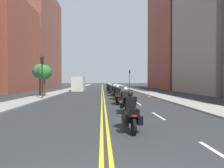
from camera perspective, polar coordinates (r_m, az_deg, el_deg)
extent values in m
plane|color=#2B2F32|center=(51.06, -2.78, -1.33)|extent=(264.00, 264.00, 0.00)
cube|color=#939698|center=(51.59, -11.16, -1.26)|extent=(2.69, 144.00, 0.12)
cube|color=#999B94|center=(51.62, 5.60, -1.25)|extent=(2.69, 144.00, 0.12)
cube|color=yellow|center=(51.06, -2.91, -1.33)|extent=(0.12, 132.00, 0.01)
cube|color=yellow|center=(51.06, -2.64, -1.33)|extent=(0.12, 132.00, 0.01)
cube|color=silver|center=(6.27, 29.39, -17.67)|extent=(0.14, 2.40, 0.01)
cube|color=silver|center=(11.64, 13.21, -8.94)|extent=(0.14, 2.40, 0.01)
cube|color=silver|center=(17.43, 7.70, -5.65)|extent=(0.14, 2.40, 0.01)
cube|color=silver|center=(23.32, 4.98, -3.98)|extent=(0.14, 2.40, 0.01)
cube|color=silver|center=(29.26, 3.37, -2.99)|extent=(0.14, 2.40, 0.01)
cube|color=silver|center=(35.22, 2.30, -2.33)|extent=(0.14, 2.40, 0.01)
cube|color=silver|center=(41.19, 1.55, -1.86)|extent=(0.14, 2.40, 0.01)
cube|color=silver|center=(47.17, 0.98, -1.51)|extent=(0.14, 2.40, 0.01)
cube|color=silver|center=(53.15, 0.54, -1.24)|extent=(0.14, 2.40, 0.01)
cube|color=silver|center=(59.14, 0.20, -1.02)|extent=(0.14, 2.40, 0.01)
cube|color=brown|center=(41.42, -29.75, 9.48)|extent=(9.64, 14.79, 16.51)
cube|color=#9D948B|center=(36.61, 27.26, 14.81)|extent=(7.90, 14.92, 21.71)
cube|color=brown|center=(59.97, -20.72, 11.61)|extent=(8.68, 21.91, 26.39)
cube|color=#2D3847|center=(60.56, -24.63, 5.18)|extent=(0.04, 18.41, 0.90)
cube|color=#2D3847|center=(63.35, -24.72, 18.39)|extent=(0.04, 18.41, 0.90)
cube|color=#94483D|center=(53.96, 17.91, 13.01)|extent=(9.70, 19.89, 26.69)
cube|color=#2D3847|center=(54.86, 22.66, 5.73)|extent=(0.04, 16.71, 0.90)
cube|color=#2D3847|center=(55.97, 22.70, 13.24)|extent=(0.04, 16.71, 0.90)
cube|color=#2D3847|center=(57.99, 22.75, 20.34)|extent=(0.04, 16.71, 0.90)
cylinder|color=black|center=(8.85, 4.36, -10.05)|extent=(0.13, 0.62, 0.61)
cylinder|color=black|center=(7.43, 6.29, -12.19)|extent=(0.13, 0.62, 0.61)
cube|color=silver|center=(8.80, 4.37, -7.95)|extent=(0.15, 0.33, 0.04)
cube|color=black|center=(8.08, 5.24, -9.08)|extent=(0.36, 1.14, 0.40)
cube|color=black|center=(7.40, 6.19, -8.28)|extent=(0.41, 0.38, 0.28)
cube|color=red|center=(7.23, 6.48, -9.15)|extent=(0.20, 0.04, 0.06)
cube|color=black|center=(7.63, 3.75, -10.45)|extent=(0.22, 0.45, 0.32)
cube|color=black|center=(7.73, 7.92, -10.30)|extent=(0.22, 0.45, 0.32)
cube|color=#B2C1CC|center=(8.49, 4.67, -6.01)|extent=(0.36, 0.14, 0.36)
cube|color=black|center=(7.97, 5.31, -5.71)|extent=(0.41, 0.28, 0.57)
cylinder|color=black|center=(8.07, 3.44, -5.26)|extent=(0.11, 0.28, 0.45)
cylinder|color=black|center=(8.15, 6.79, -5.20)|extent=(0.11, 0.28, 0.45)
sphere|color=black|center=(7.96, 5.28, -2.64)|extent=(0.26, 0.26, 0.26)
cylinder|color=black|center=(13.27, 3.73, -6.26)|extent=(0.17, 0.67, 0.67)
cylinder|color=black|center=(11.64, 4.19, -7.27)|extent=(0.17, 0.67, 0.67)
cube|color=silver|center=(13.23, 3.74, -4.74)|extent=(0.16, 0.33, 0.04)
cube|color=black|center=(12.42, 3.95, -5.46)|extent=(0.39, 1.27, 0.40)
cube|color=black|center=(11.66, 4.17, -4.78)|extent=(0.42, 0.38, 0.28)
cube|color=red|center=(11.48, 4.23, -5.27)|extent=(0.20, 0.04, 0.06)
cube|color=black|center=(11.93, 2.74, -6.20)|extent=(0.23, 0.45, 0.32)
cube|color=black|center=(11.96, 5.44, -6.18)|extent=(0.23, 0.45, 0.32)
cube|color=#B2C1CC|center=(12.91, 3.81, -3.52)|extent=(0.37, 0.14, 0.36)
cube|color=black|center=(12.33, 3.97, -3.33)|extent=(0.41, 0.28, 0.53)
cylinder|color=black|center=(12.46, 2.82, -3.06)|extent=(0.12, 0.29, 0.45)
cylinder|color=black|center=(12.49, 5.03, -3.05)|extent=(0.12, 0.29, 0.45)
sphere|color=white|center=(12.33, 3.96, -1.45)|extent=(0.26, 0.26, 0.26)
cylinder|color=black|center=(17.71, 1.31, -4.50)|extent=(0.14, 0.65, 0.64)
cylinder|color=black|center=(16.19, 1.87, -5.01)|extent=(0.14, 0.65, 0.64)
cube|color=silver|center=(17.68, 1.31, -3.40)|extent=(0.15, 0.32, 0.04)
cube|color=black|center=(16.92, 1.58, -3.80)|extent=(0.35, 1.17, 0.40)
cube|color=black|center=(16.22, 1.84, -3.22)|extent=(0.41, 0.37, 0.28)
cube|color=red|center=(16.04, 1.92, -3.56)|extent=(0.20, 0.04, 0.06)
cube|color=black|center=(16.45, 0.78, -4.29)|extent=(0.21, 0.45, 0.32)
cube|color=black|center=(16.51, 2.72, -4.27)|extent=(0.21, 0.45, 0.32)
cube|color=#B2C1CC|center=(17.38, 1.40, -2.42)|extent=(0.36, 0.13, 0.36)
cube|color=black|center=(16.84, 1.60, -2.19)|extent=(0.41, 0.27, 0.56)
cylinder|color=black|center=(16.96, 0.74, -1.99)|extent=(0.11, 0.28, 0.45)
cylinder|color=black|center=(17.01, 2.35, -1.99)|extent=(0.11, 0.28, 0.45)
sphere|color=white|center=(16.85, 1.59, -0.75)|extent=(0.26, 0.26, 0.26)
cylinder|color=black|center=(22.38, 0.55, -3.41)|extent=(0.11, 0.62, 0.62)
cylinder|color=black|center=(20.82, 0.85, -3.73)|extent=(0.11, 0.62, 0.62)
cube|color=silver|center=(22.35, 0.55, -2.57)|extent=(0.14, 0.32, 0.04)
cube|color=black|center=(21.58, 0.69, -2.82)|extent=(0.33, 1.19, 0.40)
cube|color=black|center=(20.87, 0.83, -2.34)|extent=(0.40, 0.36, 0.28)
cube|color=red|center=(20.68, 0.87, -2.59)|extent=(0.20, 0.03, 0.06)
cube|color=black|center=(21.10, 0.02, -3.18)|extent=(0.20, 0.44, 0.32)
cube|color=black|center=(21.14, 1.54, -3.17)|extent=(0.20, 0.44, 0.32)
cube|color=#B2C1CC|center=(22.06, 0.60, -1.75)|extent=(0.36, 0.13, 0.36)
cube|color=black|center=(21.50, 0.70, -1.57)|extent=(0.40, 0.26, 0.55)
cylinder|color=black|center=(21.64, 0.04, -1.42)|extent=(0.10, 0.28, 0.45)
cylinder|color=black|center=(21.67, 1.31, -1.41)|extent=(0.10, 0.28, 0.45)
sphere|color=white|center=(21.52, 0.70, -0.46)|extent=(0.26, 0.26, 0.26)
cylinder|color=black|center=(27.37, -0.33, -2.56)|extent=(0.15, 0.68, 0.68)
cylinder|color=black|center=(25.88, -0.29, -2.76)|extent=(0.15, 0.68, 0.68)
cube|color=silver|center=(27.35, -0.33, -1.81)|extent=(0.15, 0.32, 0.04)
cube|color=black|center=(26.61, -0.31, -2.05)|extent=(0.36, 1.15, 0.40)
cube|color=black|center=(25.92, -0.29, -1.64)|extent=(0.41, 0.37, 0.28)
cube|color=red|center=(25.74, -0.29, -1.84)|extent=(0.20, 0.04, 0.06)
cube|color=black|center=(26.16, -0.91, -2.32)|extent=(0.21, 0.45, 0.32)
cube|color=black|center=(26.17, 0.31, -2.32)|extent=(0.21, 0.45, 0.32)
cube|color=#B2C1CC|center=(27.07, -0.32, -1.20)|extent=(0.36, 0.13, 0.36)
cube|color=black|center=(26.54, -0.31, -1.08)|extent=(0.41, 0.27, 0.51)
cylinder|color=black|center=(26.68, -0.83, -0.96)|extent=(0.11, 0.28, 0.45)
cylinder|color=black|center=(26.69, 0.20, -0.96)|extent=(0.11, 0.28, 0.45)
sphere|color=white|center=(26.56, -0.31, -0.22)|extent=(0.26, 0.26, 0.26)
cylinder|color=black|center=(32.38, -0.74, -2.04)|extent=(0.14, 0.66, 0.65)
cylinder|color=black|center=(30.87, -0.76, -2.19)|extent=(0.14, 0.66, 0.65)
cube|color=silver|center=(32.37, -0.74, -1.43)|extent=(0.15, 0.33, 0.04)
cube|color=black|center=(31.61, -0.75, -1.61)|extent=(0.37, 1.17, 0.40)
cube|color=black|center=(30.92, -0.75, -1.26)|extent=(0.42, 0.38, 0.28)
cube|color=red|center=(30.73, -0.76, -1.42)|extent=(0.20, 0.04, 0.06)
cube|color=black|center=(31.16, -1.27, -1.83)|extent=(0.22, 0.45, 0.32)
cube|color=black|center=(31.16, -0.24, -1.83)|extent=(0.22, 0.45, 0.32)
cube|color=#B2C1CC|center=(32.08, -0.74, -0.89)|extent=(0.37, 0.14, 0.36)
cube|color=black|center=(31.55, -0.75, -0.79)|extent=(0.41, 0.28, 0.51)
cylinder|color=black|center=(31.70, -1.18, -0.69)|extent=(0.11, 0.28, 0.45)
cylinder|color=black|center=(31.69, -0.31, -0.69)|extent=(0.11, 0.28, 0.45)
sphere|color=white|center=(31.57, -0.75, -0.07)|extent=(0.26, 0.26, 0.26)
cylinder|color=black|center=(36.63, -0.93, -1.69)|extent=(0.13, 0.67, 0.66)
cylinder|color=black|center=(35.17, -0.77, -1.80)|extent=(0.13, 0.67, 0.66)
cube|color=silver|center=(36.61, -0.93, -1.14)|extent=(0.15, 0.32, 0.04)
cube|color=black|center=(35.89, -0.85, -1.30)|extent=(0.36, 1.12, 0.40)
cube|color=black|center=(35.23, -0.77, -0.98)|extent=(0.41, 0.37, 0.28)
cube|color=red|center=(35.04, -0.75, -1.12)|extent=(0.20, 0.04, 0.06)
cube|color=black|center=(35.44, -1.25, -1.49)|extent=(0.21, 0.45, 0.32)
cube|color=black|center=(35.48, -0.35, -1.49)|extent=(0.21, 0.45, 0.32)
cube|color=#B2C1CC|center=(36.34, -0.90, -0.67)|extent=(0.36, 0.13, 0.36)
cube|color=black|center=(35.82, -0.84, -0.53)|extent=(0.41, 0.27, 0.57)
cylinder|color=black|center=(35.96, -1.24, -0.45)|extent=(0.11, 0.28, 0.45)
cylinder|color=black|center=(35.99, -0.48, -0.44)|extent=(0.11, 0.28, 0.45)
sphere|color=white|center=(35.85, -0.85, 0.15)|extent=(0.26, 0.26, 0.26)
cylinder|color=black|center=(41.92, -1.23, -1.38)|extent=(0.13, 0.63, 0.63)
cylinder|color=black|center=(40.30, -1.16, -1.48)|extent=(0.13, 0.63, 0.63)
cube|color=silver|center=(41.91, -1.23, -0.92)|extent=(0.14, 0.32, 0.04)
cube|color=black|center=(41.10, -1.20, -1.04)|extent=(0.32, 1.23, 0.40)
cube|color=black|center=(40.36, -1.17, -0.76)|extent=(0.40, 0.36, 0.28)
cube|color=red|center=(40.17, -1.16, -0.88)|extent=(0.20, 0.03, 0.06)
cube|color=black|center=(40.61, -1.57, -1.20)|extent=(0.20, 0.44, 0.32)
cube|color=black|center=(40.62, -0.78, -1.20)|extent=(0.20, 0.44, 0.32)
cube|color=#B2C1CC|center=(41.61, -1.22, -0.49)|extent=(0.36, 0.12, 0.36)
cube|color=black|center=(41.03, -1.19, -0.38)|extent=(0.40, 0.26, 0.54)
cylinder|color=black|center=(41.18, -1.53, -0.31)|extent=(0.10, 0.28, 0.45)
cylinder|color=black|center=(41.19, -0.87, -0.31)|extent=(0.10, 0.28, 0.45)
sphere|color=white|center=(41.06, -1.20, 0.19)|extent=(0.26, 0.26, 0.26)
cube|color=black|center=(23.33, 10.64, -3.97)|extent=(0.35, 0.35, 0.03)
cone|color=orange|center=(23.30, 10.64, -3.15)|extent=(0.28, 0.28, 0.64)
cylinder|color=white|center=(23.30, 10.64, -2.96)|extent=(0.19, 0.19, 0.08)
cylinder|color=black|center=(22.53, -19.58, 0.77)|extent=(0.12, 0.12, 3.92)
cube|color=black|center=(22.64, -19.62, 6.62)|extent=(0.28, 0.28, 0.80)
sphere|color=red|center=(22.53, -19.73, 7.37)|extent=(0.18, 0.18, 0.18)
cylinder|color=black|center=(47.84, 5.12, 0.83)|extent=(0.12, 0.12, 3.87)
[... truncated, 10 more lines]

